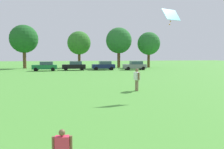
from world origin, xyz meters
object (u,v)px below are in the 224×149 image
at_px(parked_car_black_1, 74,66).
at_px(parked_car_navy_2, 104,65).
at_px(parked_car_gray_3, 135,65).
at_px(child_kite_flyer, 62,146).
at_px(adult_bystander, 137,78).
at_px(tree_center, 79,43).
at_px(tree_far_right, 149,44).
at_px(tree_right, 119,41).
at_px(kite, 171,15).
at_px(parked_car_green_0, 45,66).
at_px(tree_left, 24,39).

height_order(parked_car_black_1, parked_car_navy_2, same).
xyz_separation_m(parked_car_black_1, parked_car_gray_3, (11.47, -1.08, 0.00)).
relative_size(child_kite_flyer, parked_car_gray_3, 0.24).
bearing_deg(adult_bystander, child_kite_flyer, 148.62).
height_order(parked_car_navy_2, tree_center, tree_center).
height_order(tree_center, tree_far_right, tree_center).
distance_m(parked_car_gray_3, tree_right, 9.51).
height_order(kite, parked_car_gray_3, kite).
distance_m(tree_right, tree_far_right, 6.97).
relative_size(tree_right, tree_far_right, 1.11).
distance_m(parked_car_green_0, parked_car_navy_2, 10.75).
distance_m(kite, parked_car_gray_3, 28.02).
relative_size(parked_car_green_0, tree_far_right, 0.53).
xyz_separation_m(child_kite_flyer, tree_far_right, (18.38, 44.71, 4.80)).
height_order(parked_car_gray_3, tree_right, tree_right).
bearing_deg(tree_far_right, kite, -107.48).
distance_m(child_kite_flyer, parked_car_gray_3, 39.26).
height_order(parked_car_black_1, tree_left, tree_left).
height_order(child_kite_flyer, adult_bystander, adult_bystander).
bearing_deg(child_kite_flyer, parked_car_green_0, 100.20).
xyz_separation_m(parked_car_green_0, tree_right, (15.23, 7.57, 5.18)).
bearing_deg(parked_car_black_1, tree_left, -38.24).
relative_size(adult_bystander, parked_car_green_0, 0.41).
distance_m(child_kite_flyer, parked_car_navy_2, 38.57).
bearing_deg(parked_car_navy_2, adult_bystander, 86.95).
xyz_separation_m(kite, parked_car_green_0, (-11.24, 27.36, -4.82)).
xyz_separation_m(child_kite_flyer, parked_car_navy_2, (6.95, 37.93, 0.23)).
xyz_separation_m(adult_bystander, parked_car_black_1, (-4.17, 26.17, -0.20)).
bearing_deg(adult_bystander, parked_car_gray_3, -22.68).
height_order(kite, tree_center, tree_center).
relative_size(parked_car_green_0, parked_car_black_1, 1.00).
distance_m(parked_car_green_0, tree_right, 17.77).
height_order(child_kite_flyer, parked_car_navy_2, parked_car_navy_2).
bearing_deg(kite, child_kite_flyer, -126.69).
bearing_deg(kite, parked_car_navy_2, 91.04).
relative_size(tree_center, tree_far_right, 1.02).
bearing_deg(tree_far_right, tree_right, 178.09).
relative_size(parked_car_green_0, tree_center, 0.52).
distance_m(adult_bystander, parked_car_navy_2, 25.98).
relative_size(parked_car_navy_2, parked_car_gray_3, 1.00).
distance_m(adult_bystander, parked_car_green_0, 27.06).
bearing_deg(child_kite_flyer, adult_bystander, 69.49).
relative_size(parked_car_navy_2, tree_right, 0.48).
height_order(tree_left, tree_far_right, tree_left).
distance_m(parked_car_navy_2, tree_right, 9.80).
bearing_deg(tree_center, tree_far_right, -10.41).
relative_size(parked_car_green_0, parked_car_gray_3, 1.00).
distance_m(tree_left, tree_center, 11.70).
height_order(child_kite_flyer, tree_center, tree_center).
distance_m(kite, parked_car_green_0, 29.97).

